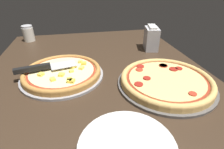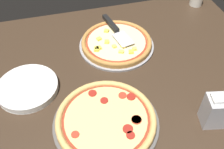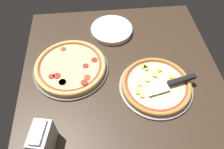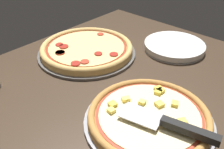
{
  "view_description": "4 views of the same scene",
  "coord_description": "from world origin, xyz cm",
  "px_view_note": "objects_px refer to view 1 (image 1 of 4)",
  "views": [
    {
      "loc": [
        69.97,
        -7.42,
        38.55
      ],
      "look_at": [
        8.84,
        5.0,
        3.0
      ],
      "focal_mm": 28.0,
      "sensor_mm": 36.0,
      "label": 1
    },
    {
      "loc": [
        28.09,
        76.75,
        80.81
      ],
      "look_at": [
        8.84,
        5.0,
        3.0
      ],
      "focal_mm": 42.0,
      "sensor_mm": 36.0,
      "label": 2
    },
    {
      "loc": [
        -55.3,
        11.4,
        87.61
      ],
      "look_at": [
        8.84,
        5.0,
        3.0
      ],
      "focal_mm": 35.0,
      "sensor_mm": 36.0,
      "label": 3
    },
    {
      "loc": [
        -44.31,
        -43.15,
        50.18
      ],
      "look_at": [
        8.84,
        5.0,
        3.0
      ],
      "focal_mm": 42.0,
      "sensor_mm": 36.0,
      "label": 4
    }
  ],
  "objects_px": {
    "parmesan_shaker": "(28,33)",
    "napkin_holder": "(151,38)",
    "serving_spatula": "(39,68)",
    "plate_stack": "(127,149)",
    "pizza_back": "(166,80)",
    "pizza_front": "(62,72)"
  },
  "relations": [
    {
      "from": "pizza_back",
      "to": "plate_stack",
      "type": "relative_size",
      "value": 1.48
    },
    {
      "from": "pizza_back",
      "to": "parmesan_shaker",
      "type": "bearing_deg",
      "value": -136.92
    },
    {
      "from": "pizza_front",
      "to": "napkin_holder",
      "type": "xyz_separation_m",
      "value": [
        -0.23,
        0.5,
        0.04
      ]
    },
    {
      "from": "napkin_holder",
      "to": "plate_stack",
      "type": "bearing_deg",
      "value": -26.76
    },
    {
      "from": "pizza_front",
      "to": "pizza_back",
      "type": "distance_m",
      "value": 0.43
    },
    {
      "from": "pizza_front",
      "to": "plate_stack",
      "type": "xyz_separation_m",
      "value": [
        0.42,
        0.17,
        -0.01
      ]
    },
    {
      "from": "serving_spatula",
      "to": "plate_stack",
      "type": "bearing_deg",
      "value": 31.58
    },
    {
      "from": "serving_spatula",
      "to": "parmesan_shaker",
      "type": "height_order",
      "value": "parmesan_shaker"
    },
    {
      "from": "plate_stack",
      "to": "parmesan_shaker",
      "type": "relative_size",
      "value": 2.38
    },
    {
      "from": "pizza_back",
      "to": "napkin_holder",
      "type": "relative_size",
      "value": 2.59
    },
    {
      "from": "plate_stack",
      "to": "napkin_holder",
      "type": "relative_size",
      "value": 1.75
    },
    {
      "from": "pizza_front",
      "to": "parmesan_shaker",
      "type": "bearing_deg",
      "value": -156.08
    },
    {
      "from": "pizza_back",
      "to": "plate_stack",
      "type": "distance_m",
      "value": 0.35
    },
    {
      "from": "pizza_front",
      "to": "napkin_holder",
      "type": "relative_size",
      "value": 2.38
    },
    {
      "from": "pizza_front",
      "to": "parmesan_shaker",
      "type": "relative_size",
      "value": 3.24
    },
    {
      "from": "pizza_front",
      "to": "parmesan_shaker",
      "type": "distance_m",
      "value": 0.59
    },
    {
      "from": "serving_spatula",
      "to": "plate_stack",
      "type": "height_order",
      "value": "serving_spatula"
    },
    {
      "from": "serving_spatula",
      "to": "plate_stack",
      "type": "relative_size",
      "value": 1.05
    },
    {
      "from": "parmesan_shaker",
      "to": "napkin_holder",
      "type": "bearing_deg",
      "value": 67.61
    },
    {
      "from": "serving_spatula",
      "to": "napkin_holder",
      "type": "height_order",
      "value": "napkin_holder"
    },
    {
      "from": "pizza_back",
      "to": "serving_spatula",
      "type": "distance_m",
      "value": 0.52
    },
    {
      "from": "pizza_front",
      "to": "serving_spatula",
      "type": "height_order",
      "value": "serving_spatula"
    }
  ]
}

